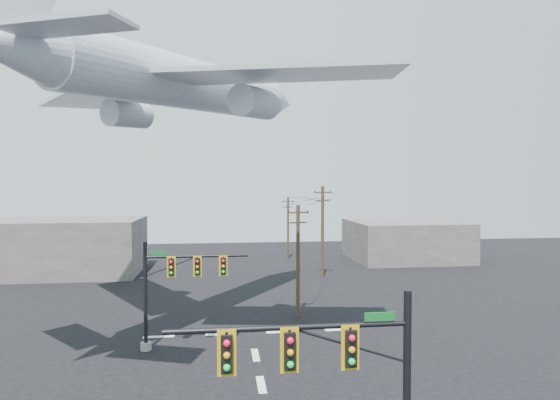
{
  "coord_description": "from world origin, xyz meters",
  "views": [
    {
      "loc": [
        -1.87,
        -18.66,
        9.92
      ],
      "look_at": [
        1.06,
        5.0,
        9.09
      ],
      "focal_mm": 30.0,
      "sensor_mm": 36.0,
      "label": 1
    }
  ],
  "objects": [
    {
      "name": "lane_markings",
      "position": [
        0.0,
        5.33,
        0.01
      ],
      "size": [
        14.0,
        21.2,
        0.01
      ],
      "color": "white",
      "rests_on": "ground"
    },
    {
      "name": "signal_mast_near",
      "position": [
        1.73,
        -5.64,
        3.87
      ],
      "size": [
        7.41,
        0.75,
        6.77
      ],
      "color": "gray",
      "rests_on": "ground"
    },
    {
      "name": "signal_mast_far",
      "position": [
        -4.88,
        9.58,
        3.67
      ],
      "size": [
        6.45,
        0.71,
        6.49
      ],
      "color": "gray",
      "rests_on": "ground"
    },
    {
      "name": "utility_pole_a",
      "position": [
        3.67,
        15.26,
        4.37
      ],
      "size": [
        1.66,
        0.42,
        8.35
      ],
      "rotation": [
        0.0,
        0.0,
        0.19
      ],
      "color": "#48341F",
      "rests_on": "ground"
    },
    {
      "name": "utility_pole_b",
      "position": [
        8.62,
        29.54,
        5.05
      ],
      "size": [
        1.87,
        0.81,
        9.66
      ],
      "rotation": [
        0.0,
        0.0,
        -0.36
      ],
      "color": "#48341F",
      "rests_on": "ground"
    },
    {
      "name": "utility_pole_c",
      "position": [
        6.75,
        42.32,
        4.25
      ],
      "size": [
        1.66,
        0.28,
        8.11
      ],
      "rotation": [
        0.0,
        0.0,
        0.07
      ],
      "color": "#48341F",
      "rests_on": "ground"
    },
    {
      "name": "power_lines",
      "position": [
        6.86,
        28.63,
        8.3
      ],
      "size": [
        6.59,
        27.06,
        0.15
      ],
      "color": "black"
    },
    {
      "name": "airliner",
      "position": [
        -4.0,
        13.39,
        16.51
      ],
      "size": [
        25.12,
        27.77,
        8.28
      ],
      "rotation": [
        0.0,
        -0.06,
        0.97
      ],
      "color": "silver"
    },
    {
      "name": "building_left",
      "position": [
        -20.0,
        35.0,
        3.0
      ],
      "size": [
        18.0,
        10.0,
        6.0
      ],
      "primitive_type": "cube",
      "color": "slate",
      "rests_on": "ground"
    },
    {
      "name": "building_right",
      "position": [
        22.0,
        40.0,
        2.5
      ],
      "size": [
        14.0,
        12.0,
        5.0
      ],
      "primitive_type": "cube",
      "color": "slate",
      "rests_on": "ground"
    }
  ]
}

